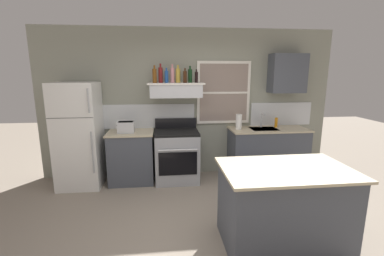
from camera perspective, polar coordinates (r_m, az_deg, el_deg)
ground_plane at (r=3.33m, az=3.41°, el=-23.41°), size 16.00×16.00×0.00m
back_wall at (r=4.96m, az=-0.38°, el=5.34°), size 5.40×0.11×2.70m
refrigerator at (r=4.84m, az=-23.22°, el=-1.45°), size 0.70×0.72×1.77m
counter_left_of_stove at (r=4.84m, az=-12.87°, el=-6.03°), size 0.79×0.63×0.91m
toaster at (r=4.65m, az=-14.04°, el=0.23°), size 0.30×0.20×0.19m
stove_range at (r=4.77m, az=-3.28°, el=-5.89°), size 0.76×0.69×1.09m
range_hood_shelf at (r=4.65m, az=-3.52°, el=8.22°), size 0.96×0.52×0.24m
bottle_amber_wine at (r=4.58m, az=-8.07°, el=11.14°), size 0.07×0.07×0.29m
bottle_red_label_wine at (r=4.65m, az=-6.79°, el=11.34°), size 0.07×0.07×0.32m
bottle_blue_liqueur at (r=4.61m, az=-5.52°, el=11.00°), size 0.07×0.07×0.25m
bottle_rose_pink at (r=4.64m, az=-4.24°, el=11.33°), size 0.07×0.07×0.31m
bottle_champagne_gold_foil at (r=4.65m, az=-3.03°, el=11.27°), size 0.08×0.08×0.30m
bottle_brown_stout at (r=4.59m, az=-1.52°, el=11.00°), size 0.06×0.06×0.25m
bottle_dark_green_wine at (r=4.71m, az=-0.41°, el=11.24°), size 0.07×0.07×0.29m
bottle_balsamic_dark at (r=4.66m, az=0.96°, el=10.93°), size 0.06×0.06×0.23m
counter_right_with_sink at (r=5.17m, az=15.91°, el=-4.99°), size 1.43×0.63×0.91m
sink_faucet at (r=5.08m, az=14.87°, el=2.05°), size 0.03×0.17×0.28m
paper_towel_roll at (r=4.85m, az=10.05°, el=1.32°), size 0.11×0.11×0.27m
dish_soap_bottle at (r=5.21m, az=17.68°, el=1.16°), size 0.06×0.06×0.18m
kitchen_island at (r=3.24m, az=19.09°, el=-15.66°), size 1.40×0.90×0.91m
upper_cabinet_right at (r=5.23m, az=19.87°, el=10.99°), size 0.64×0.32×0.70m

